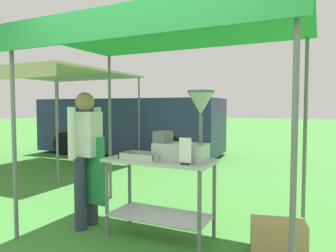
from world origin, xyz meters
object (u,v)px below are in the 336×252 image
object	(u,v)px
menu_sign	(185,153)
van_navy	(130,125)
donut_cart	(160,181)
vendor	(86,152)
donut_tray	(142,157)
donut_fryer	(186,134)
supply_crate	(278,236)
neighbour_tent	(55,76)
stall_canopy	(164,37)

from	to	relation	value
menu_sign	van_navy	world-z (taller)	van_navy
donut_cart	vendor	xyz separation A→B (m)	(-0.93, -0.11, 0.27)
menu_sign	vendor	distance (m)	1.32
donut_tray	van_navy	distance (m)	6.43
donut_fryer	supply_crate	bearing A→B (deg)	11.73
donut_tray	van_navy	world-z (taller)	van_navy
donut_tray	supply_crate	world-z (taller)	donut_tray
neighbour_tent	menu_sign	bearing A→B (deg)	-31.90
donut_cart	donut_tray	size ratio (longest dim) A/B	2.76
vendor	supply_crate	size ratio (longest dim) A/B	2.82
van_navy	menu_sign	bearing A→B (deg)	-52.85
donut_tray	menu_sign	distance (m)	0.55
vendor	neighbour_tent	bearing A→B (deg)	139.85
donut_cart	van_navy	bearing A→B (deg)	125.52
donut_cart	van_navy	size ratio (longest dim) A/B	0.21
donut_fryer	menu_sign	distance (m)	0.28
donut_fryer	stall_canopy	bearing A→B (deg)	164.37
donut_cart	neighbour_tent	size ratio (longest dim) A/B	0.38
vendor	menu_sign	bearing A→B (deg)	-4.04
donut_cart	supply_crate	bearing A→B (deg)	9.57
donut_tray	donut_fryer	xyz separation A→B (m)	(0.46, 0.14, 0.26)
neighbour_tent	donut_fryer	bearing A→B (deg)	-30.36
donut_cart	vendor	world-z (taller)	vendor
stall_canopy	vendor	bearing A→B (deg)	-167.47
menu_sign	donut_fryer	bearing A→B (deg)	110.29
donut_tray	neighbour_tent	size ratio (longest dim) A/B	0.14
donut_fryer	vendor	world-z (taller)	vendor
donut_tray	donut_fryer	bearing A→B (deg)	16.70
donut_tray	vendor	xyz separation A→B (m)	(-0.78, 0.01, 0.01)
donut_fryer	neighbour_tent	xyz separation A→B (m)	(-4.50, 2.64, 1.05)
stall_canopy	donut_cart	bearing A→B (deg)	-90.00
supply_crate	neighbour_tent	distance (m)	6.28
donut_tray	vendor	size ratio (longest dim) A/B	0.27
supply_crate	menu_sign	bearing A→B (deg)	-154.04
supply_crate	neighbour_tent	bearing A→B (deg)	155.66
donut_fryer	menu_sign	world-z (taller)	donut_fryer
menu_sign	neighbour_tent	distance (m)	5.53
stall_canopy	donut_fryer	xyz separation A→B (m)	(0.30, -0.08, -1.04)
stall_canopy	menu_sign	xyz separation A→B (m)	(0.38, -0.30, -1.21)
stall_canopy	supply_crate	distance (m)	2.38
menu_sign	van_navy	distance (m)	6.81
donut_cart	stall_canopy	bearing A→B (deg)	90.00
donut_tray	vendor	world-z (taller)	vendor
stall_canopy	neighbour_tent	distance (m)	4.92
stall_canopy	donut_cart	size ratio (longest dim) A/B	2.54
donut_cart	vendor	distance (m)	0.98
donut_fryer	neighbour_tent	world-z (taller)	neighbour_tent
donut_tray	van_navy	size ratio (longest dim) A/B	0.07
donut_fryer	van_navy	size ratio (longest dim) A/B	0.13
supply_crate	donut_fryer	bearing A→B (deg)	-168.27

